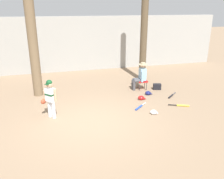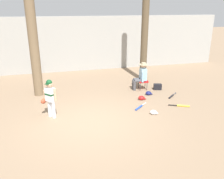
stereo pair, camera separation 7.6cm
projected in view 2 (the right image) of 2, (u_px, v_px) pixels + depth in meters
name	position (u px, v px, depth m)	size (l,w,h in m)	color
ground_plane	(91.00, 122.00, 7.52)	(60.00, 60.00, 0.00)	#897056
concrete_back_wall	(69.00, 44.00, 13.08)	(18.00, 0.36, 2.98)	#9E9E99
tree_near_player	(33.00, 40.00, 9.12)	(0.50, 0.50, 4.98)	brown
tree_behind_spectator	(145.00, 27.00, 10.99)	(0.49, 0.49, 5.64)	brown
young_ballplayer	(50.00, 96.00, 7.64)	(0.56, 0.46, 1.31)	white
folding_stool	(143.00, 81.00, 10.40)	(0.44, 0.44, 0.41)	red
seated_spectator	(141.00, 75.00, 10.29)	(0.67, 0.54, 1.20)	#47474C
handbag_beside_stool	(158.00, 87.00, 10.42)	(0.34, 0.18, 0.26)	black
bat_blue_youth	(140.00, 107.00, 8.57)	(0.62, 0.55, 0.07)	#2347AD
bat_black_composite	(172.00, 96.00, 9.62)	(0.59, 0.52, 0.07)	black
bat_yellow_trainer	(182.00, 106.00, 8.69)	(0.71, 0.37, 0.07)	yellow
batting_helmet_red	(141.00, 98.00, 9.31)	(0.30, 0.23, 0.17)	#A81919
batting_helmet_white	(154.00, 112.00, 8.07)	(0.27, 0.21, 0.16)	silver
batting_helmet_navy	(148.00, 93.00, 9.82)	(0.29, 0.22, 0.17)	navy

